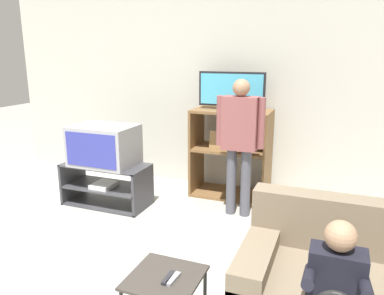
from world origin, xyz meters
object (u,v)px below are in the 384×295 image
at_px(media_shelf, 231,153).
at_px(person_seated_child, 335,294).
at_px(television_main, 104,145).
at_px(couch, 361,292).
at_px(person_standing_adult, 240,135).
at_px(remote_control_white, 173,279).
at_px(television_flat, 231,92).
at_px(tv_stand, 107,185).
at_px(snack_table, 165,284).
at_px(remote_control_black, 168,278).

xyz_separation_m(media_shelf, person_seated_child, (1.29, -2.53, -0.02)).
relative_size(television_main, couch, 0.47).
bearing_deg(person_standing_adult, remote_control_white, -86.79).
bearing_deg(television_main, television_flat, 32.41).
relative_size(tv_stand, remote_control_white, 7.14).
bearing_deg(media_shelf, remote_control_white, -82.04).
bearing_deg(couch, television_flat, 126.25).
distance_m(media_shelf, person_seated_child, 2.83).
bearing_deg(television_main, person_seated_child, -33.20).
relative_size(snack_table, remote_control_white, 3.10).
xyz_separation_m(tv_stand, person_standing_adult, (1.55, 0.29, 0.67)).
height_order(media_shelf, couch, media_shelf).
bearing_deg(television_main, person_standing_adult, 10.56).
height_order(couch, person_standing_adult, person_standing_adult).
height_order(remote_control_white, couch, couch).
distance_m(television_main, media_shelf, 1.56).
bearing_deg(person_standing_adult, remote_control_black, -87.69).
xyz_separation_m(snack_table, person_seated_child, (1.00, 0.01, 0.18)).
height_order(media_shelf, remote_control_white, media_shelf).
relative_size(remote_control_black, remote_control_white, 1.00).
distance_m(tv_stand, remote_control_white, 2.40).
xyz_separation_m(tv_stand, person_seated_child, (2.59, -1.69, 0.30)).
relative_size(snack_table, remote_control_black, 3.10).
relative_size(remote_control_white, person_standing_adult, 0.09).
bearing_deg(remote_control_black, person_standing_adult, 91.96).
relative_size(media_shelf, person_seated_child, 1.19).
distance_m(tv_stand, remote_control_black, 2.38).
height_order(media_shelf, television_flat, television_flat).
bearing_deg(person_standing_adult, television_main, -169.44).
distance_m(remote_control_black, couch, 1.27).
relative_size(tv_stand, person_standing_adult, 0.67).
bearing_deg(snack_table, television_flat, 96.79).
xyz_separation_m(snack_table, person_standing_adult, (-0.05, 2.00, 0.55)).
height_order(television_main, couch, television_main).
bearing_deg(remote_control_white, couch, 30.17).
bearing_deg(television_main, remote_control_black, -46.63).
bearing_deg(couch, person_standing_adult, 129.55).
bearing_deg(remote_control_black, person_seated_child, 1.56).
relative_size(tv_stand, media_shelf, 0.93).
xyz_separation_m(media_shelf, remote_control_white, (0.36, -2.56, -0.13)).
distance_m(media_shelf, remote_control_white, 2.58).
bearing_deg(person_standing_adult, television_flat, 115.55).
xyz_separation_m(person_standing_adult, person_seated_child, (1.04, -1.99, -0.37)).
distance_m(television_main, remote_control_white, 2.42).
distance_m(tv_stand, media_shelf, 1.58).
height_order(remote_control_black, couch, couch).
height_order(tv_stand, remote_control_white, tv_stand).
bearing_deg(couch, television_main, 156.82).
bearing_deg(media_shelf, person_standing_adult, -65.60).
bearing_deg(person_standing_adult, snack_table, -88.68).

